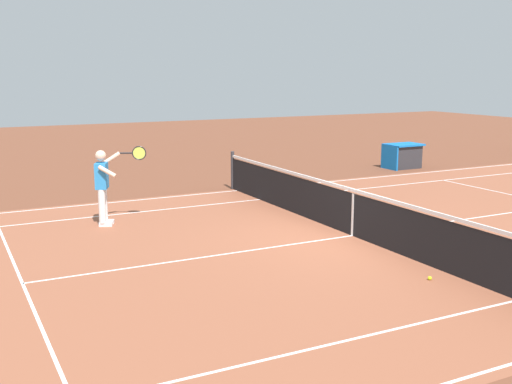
{
  "coord_description": "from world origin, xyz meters",
  "views": [
    {
      "loc": [
        7.39,
        10.06,
        3.32
      ],
      "look_at": [
        1.73,
        -0.97,
        0.9
      ],
      "focal_mm": 43.61,
      "sensor_mm": 36.0,
      "label": 1
    }
  ],
  "objects_px": {
    "tennis_ball": "(430,278)",
    "equipment_cart_tarped": "(402,156)",
    "tennis_net": "(353,212)",
    "tennis_player_near": "(104,183)"
  },
  "relations": [
    {
      "from": "tennis_ball",
      "to": "equipment_cart_tarped",
      "type": "relative_size",
      "value": 0.05
    },
    {
      "from": "tennis_net",
      "to": "tennis_player_near",
      "type": "distance_m",
      "value": 5.38
    },
    {
      "from": "tennis_player_near",
      "to": "tennis_ball",
      "type": "relative_size",
      "value": 25.71
    },
    {
      "from": "equipment_cart_tarped",
      "to": "tennis_net",
      "type": "bearing_deg",
      "value": 43.89
    },
    {
      "from": "tennis_player_near",
      "to": "equipment_cart_tarped",
      "type": "distance_m",
      "value": 11.68
    },
    {
      "from": "tennis_ball",
      "to": "equipment_cart_tarped",
      "type": "height_order",
      "value": "equipment_cart_tarped"
    },
    {
      "from": "tennis_player_near",
      "to": "tennis_ball",
      "type": "height_order",
      "value": "tennis_player_near"
    },
    {
      "from": "tennis_ball",
      "to": "tennis_net",
      "type": "bearing_deg",
      "value": -100.44
    },
    {
      "from": "tennis_ball",
      "to": "equipment_cart_tarped",
      "type": "xyz_separation_m",
      "value": [
        -7.4,
        -9.45,
        0.4
      ]
    },
    {
      "from": "tennis_player_near",
      "to": "equipment_cart_tarped",
      "type": "height_order",
      "value": "tennis_player_near"
    }
  ]
}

